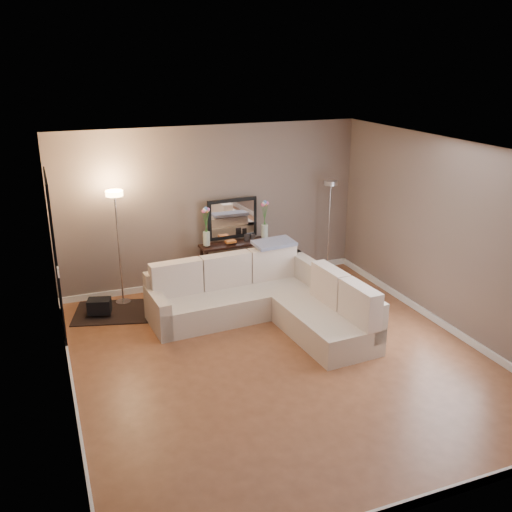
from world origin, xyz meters
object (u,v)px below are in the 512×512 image
object	(u,v)px
sectional_sofa	(266,300)
floor_lamp_lit	(117,225)
console_table	(232,262)
floor_lamp_unlit	(330,209)

from	to	relation	value
sectional_sofa	floor_lamp_lit	world-z (taller)	floor_lamp_lit
console_table	floor_lamp_unlit	size ratio (longest dim) A/B	0.74
sectional_sofa	floor_lamp_lit	distance (m)	2.45
console_table	floor_lamp_unlit	bearing A→B (deg)	-1.97
console_table	floor_lamp_unlit	xyz separation A→B (m)	(1.73, -0.06, 0.75)
sectional_sofa	floor_lamp_unlit	world-z (taller)	floor_lamp_unlit
console_table	floor_lamp_lit	xyz separation A→B (m)	(-1.80, -0.06, 0.83)
console_table	floor_lamp_lit	bearing A→B (deg)	-178.19
sectional_sofa	console_table	distance (m)	1.42
floor_lamp_lit	sectional_sofa	bearing A→B (deg)	-36.84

